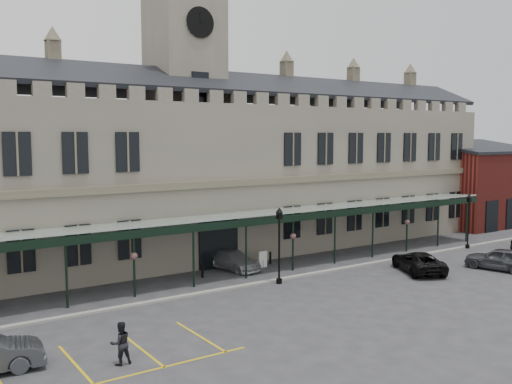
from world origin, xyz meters
TOP-DOWN VIEW (x-y plane):
  - ground at (0.00, 0.00)m, footprint 140.00×140.00m
  - station_building at (0.00, 15.91)m, footprint 60.00×10.36m
  - clock_tower at (0.00, 16.00)m, footprint 5.60×5.60m
  - canopy at (0.00, 7.46)m, footprint 50.00×4.10m
  - brick_annex at (34.00, 12.97)m, footprint 12.40×8.36m
  - kerb at (0.00, 5.50)m, footprint 60.00×0.40m
  - parking_markings at (-14.00, -1.50)m, footprint 16.00×6.00m
  - tree_behind_mid at (8.00, 25.00)m, footprint 6.00×6.00m
  - tree_behind_right at (24.00, 25.00)m, footprint 6.00×6.00m
  - lamp_post_mid at (1.04, 4.84)m, footprint 0.48×0.48m
  - lamp_post_right at (21.45, 5.21)m, footprint 0.45×0.45m
  - traffic_cone at (11.88, 2.54)m, footprint 0.48×0.48m
  - sign_board at (2.76, 9.17)m, footprint 0.71×0.06m
  - bollard_left at (-2.37, 9.04)m, footprint 0.17×0.17m
  - bollard_right at (3.86, 9.79)m, footprint 0.17×0.17m
  - car_taxi at (0.62, 10.00)m, footprint 2.93×5.15m
  - car_van at (11.11, 1.87)m, footprint 4.49×5.76m
  - car_right_a at (16.48, -1.05)m, footprint 3.10×5.13m
  - person_b at (-12.39, -2.11)m, footprint 0.91×0.71m

SIDE VIEW (x-z plane):
  - ground at x=0.00m, z-range 0.00..0.00m
  - parking_markings at x=-14.00m, z-range -0.01..0.01m
  - kerb at x=0.00m, z-range 0.00..0.12m
  - traffic_cone at x=11.88m, z-range -0.01..0.76m
  - bollard_right at x=3.86m, z-range 0.00..0.94m
  - bollard_left at x=-2.37m, z-range 0.00..0.97m
  - sign_board at x=2.76m, z-range -0.01..1.20m
  - car_taxi at x=0.62m, z-range 0.00..1.41m
  - car_van at x=11.11m, z-range 0.00..1.45m
  - car_right_a at x=16.48m, z-range 0.00..1.64m
  - person_b at x=-12.39m, z-range 0.00..1.86m
  - canopy at x=0.00m, z-range 0.25..4.55m
  - lamp_post_right at x=21.45m, z-range 0.44..5.16m
  - lamp_post_mid at x=1.04m, z-range 0.47..5.51m
  - brick_annex at x=34.00m, z-range -0.46..8.77m
  - station_building at x=0.00m, z-range -2.18..15.12m
  - tree_behind_mid at x=8.00m, z-range 4.81..20.81m
  - tree_behind_right at x=24.00m, z-range 4.81..20.81m
  - clock_tower at x=0.00m, z-range 0.71..25.51m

